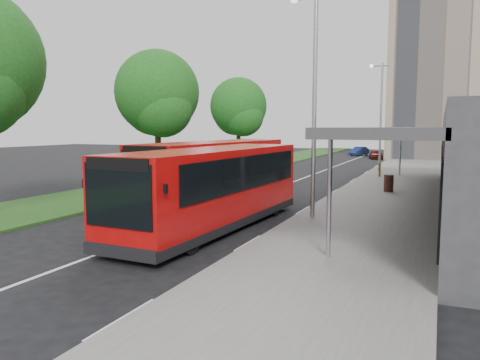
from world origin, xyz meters
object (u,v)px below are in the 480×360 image
object	(u,v)px
lamp_post_far	(380,110)
litter_bin	(389,183)
tree_mid	(157,98)
tree_far	(239,110)
bus_main	(214,188)
bus_second	(215,172)
lamp_post_near	(312,91)
car_near	(376,154)
bollard	(380,170)
car_far	(359,151)

from	to	relation	value
lamp_post_far	litter_bin	world-z (taller)	lamp_post_far
tree_mid	tree_far	size ratio (longest dim) A/B	1.06
bus_main	lamp_post_far	bearing A→B (deg)	86.08
tree_mid	lamp_post_far	distance (m)	17.08
litter_bin	bus_second	bearing A→B (deg)	-139.76
tree_far	lamp_post_near	xyz separation A→B (m)	(11.13, -19.05, -0.11)
lamp_post_near	bus_main	xyz separation A→B (m)	(-2.64, -2.66, -3.32)
tree_mid	car_near	xyz separation A→B (m)	(9.03, 28.45, -4.60)
lamp_post_far	car_near	xyz separation A→B (m)	(-2.09, 15.50, -4.20)
tree_mid	bus_second	distance (m)	8.61
lamp_post_far	bollard	bearing A→B (deg)	-81.98
bus_second	car_far	bearing A→B (deg)	94.31
lamp_post_far	tree_far	bearing A→B (deg)	-175.13
lamp_post_near	lamp_post_far	world-z (taller)	same
bus_main	tree_far	bearing A→B (deg)	114.08
bus_second	car_near	bearing A→B (deg)	89.70
lamp_post_far	car_near	bearing A→B (deg)	97.70
bollard	car_far	distance (m)	26.09
tree_far	lamp_post_near	world-z (taller)	lamp_post_near
lamp_post_far	litter_bin	size ratio (longest dim) A/B	9.32
tree_mid	bollard	size ratio (longest dim) A/B	8.65
lamp_post_far	bus_second	xyz separation A→B (m)	(-5.02, -17.76, -3.29)
bus_main	litter_bin	bearing A→B (deg)	69.72
lamp_post_near	litter_bin	world-z (taller)	lamp_post_near
tree_far	bollard	world-z (taller)	tree_far
lamp_post_far	litter_bin	distance (m)	12.71
car_far	tree_far	bearing A→B (deg)	-88.43
lamp_post_far	car_near	world-z (taller)	lamp_post_far
bus_second	lamp_post_near	bearing A→B (deg)	-19.36
bollard	car_far	size ratio (longest dim) A/B	0.28
lamp_post_near	litter_bin	xyz separation A→B (m)	(1.95, 8.14, -4.14)
tree_mid	litter_bin	bearing A→B (deg)	4.76
lamp_post_far	bus_main	size ratio (longest dim) A/B	0.82
lamp_post_near	bollard	distance (m)	15.98
tree_mid	bus_main	distance (m)	13.43
car_near	car_far	bearing A→B (deg)	102.10
tree_mid	car_far	size ratio (longest dim) A/B	2.45
tree_mid	bus_main	world-z (taller)	tree_mid
tree_far	car_far	world-z (taller)	tree_far
bollard	bus_main	bearing A→B (deg)	-100.28
tree_mid	litter_bin	distance (m)	13.89
bollard	car_far	xyz separation A→B (m)	(-5.38, 25.53, -0.08)
tree_far	car_near	world-z (taller)	tree_far
tree_far	lamp_post_far	world-z (taller)	lamp_post_far
tree_far	bus_second	distance (m)	18.20
tree_mid	tree_far	bearing A→B (deg)	90.00
car_near	car_far	distance (m)	6.07
bus_second	tree_mid	bearing A→B (deg)	146.51
tree_far	lamp_post_far	xyz separation A→B (m)	(11.13, 0.95, -0.11)
litter_bin	bollard	xyz separation A→B (m)	(-1.31, 7.29, 0.03)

